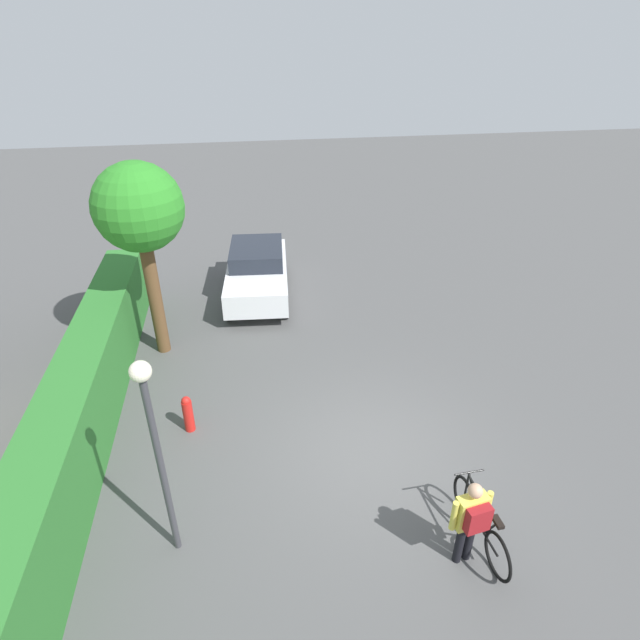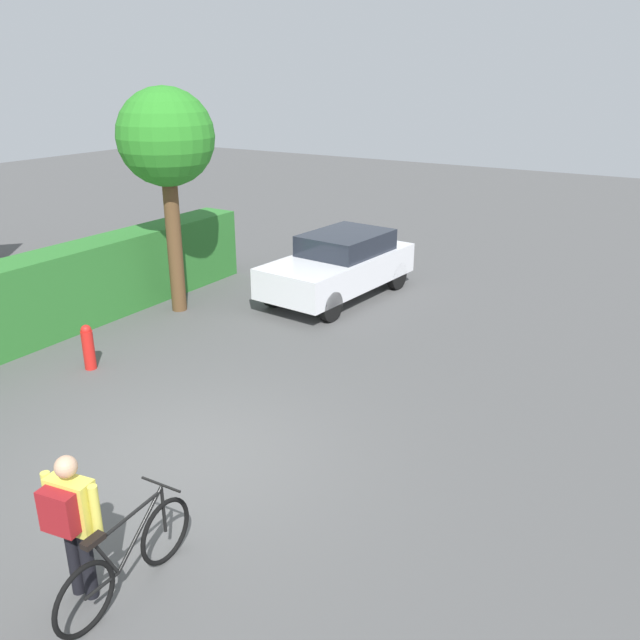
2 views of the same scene
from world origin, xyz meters
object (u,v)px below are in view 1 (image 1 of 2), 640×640
(person_rider, at_px, (471,518))
(bicycle, at_px, (480,524))
(parked_car_near, at_px, (257,271))
(street_lamp, at_px, (154,434))
(tree_kerbside, at_px, (139,211))
(fire_hydrant, at_px, (188,413))

(person_rider, bearing_deg, bicycle, -51.88)
(parked_car_near, xyz_separation_m, street_lamp, (-8.30, 1.75, 1.54))
(tree_kerbside, relative_size, fire_hydrant, 5.67)
(parked_car_near, bearing_deg, tree_kerbside, 136.15)
(person_rider, relative_size, tree_kerbside, 0.34)
(bicycle, relative_size, tree_kerbside, 0.39)
(parked_car_near, height_order, fire_hydrant, parked_car_near)
(parked_car_near, height_order, person_rider, person_rider)
(parked_car_near, bearing_deg, street_lamp, 168.07)
(street_lamp, height_order, tree_kerbside, tree_kerbside)
(person_rider, height_order, fire_hydrant, person_rider)
(person_rider, relative_size, street_lamp, 0.45)
(person_rider, bearing_deg, tree_kerbside, 36.83)
(tree_kerbside, bearing_deg, street_lamp, -172.59)
(parked_car_near, relative_size, fire_hydrant, 5.03)
(parked_car_near, relative_size, street_lamp, 1.18)
(person_rider, distance_m, fire_hydrant, 5.55)
(bicycle, height_order, street_lamp, street_lamp)
(bicycle, distance_m, person_rider, 0.72)
(bicycle, xyz_separation_m, street_lamp, (0.67, 4.60, 1.91))
(bicycle, height_order, fire_hydrant, bicycle)
(tree_kerbside, height_order, fire_hydrant, tree_kerbside)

